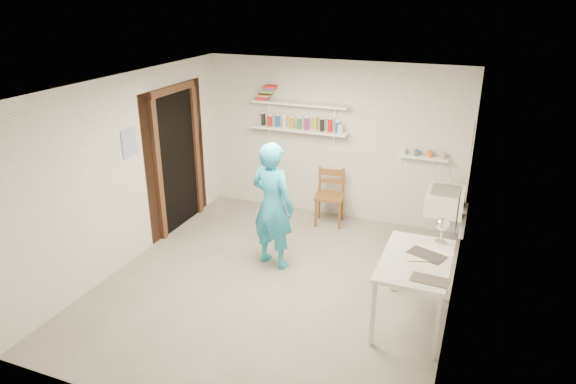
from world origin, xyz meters
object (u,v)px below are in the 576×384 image
at_px(wall_clock, 275,179).
at_px(desk_lamp, 443,224).
at_px(belfast_sink, 445,201).
at_px(work_table, 413,291).
at_px(man, 273,205).
at_px(wooden_chair, 330,196).

xyz_separation_m(wall_clock, desk_lamp, (2.11, -0.37, -0.11)).
bearing_deg(belfast_sink, work_table, -93.36).
distance_m(man, wooden_chair, 1.52).
relative_size(man, desk_lamp, 11.43).
relative_size(wall_clock, work_table, 0.26).
relative_size(belfast_sink, man, 0.37).
bearing_deg(work_table, wooden_chair, 127.07).
xyz_separation_m(belfast_sink, wall_clock, (-2.03, -1.04, 0.39)).
bearing_deg(belfast_sink, desk_lamp, -86.79).
bearing_deg(wooden_chair, man, -111.49).
bearing_deg(wall_clock, work_table, -9.58).
distance_m(belfast_sink, wall_clock, 2.31).
bearing_deg(work_table, man, 161.61).
bearing_deg(work_table, desk_lamp, 67.58).
bearing_deg(desk_lamp, belfast_sink, 93.21).
height_order(wall_clock, work_table, wall_clock).
bearing_deg(wooden_chair, desk_lamp, -51.91).
relative_size(wall_clock, desk_lamp, 2.05).
height_order(belfast_sink, man, man).
distance_m(wooden_chair, work_table, 2.58).
height_order(man, wooden_chair, man).
xyz_separation_m(man, wooden_chair, (0.31, 1.44, -0.37)).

